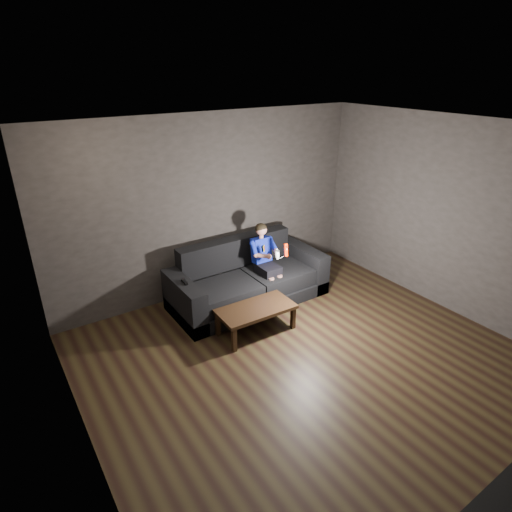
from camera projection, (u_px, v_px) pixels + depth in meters
floor at (318, 370)px, 5.03m from camera, size 5.00×5.00×0.00m
back_wall at (212, 206)px, 6.36m from camera, size 5.00×0.04×2.70m
left_wall at (77, 347)px, 3.20m from camera, size 0.04×5.00×2.70m
right_wall at (465, 222)px, 5.73m from camera, size 0.04×5.00×2.70m
ceiling at (336, 134)px, 3.91m from camera, size 5.00×5.00×0.02m
sofa at (248, 283)px, 6.40m from camera, size 2.32×1.00×0.90m
child at (265, 254)px, 6.30m from camera, size 0.42×0.51×1.02m
wii_remote_red at (286, 250)px, 5.96m from camera, size 0.06×0.08×0.19m
nunchuk_white at (277, 254)px, 5.90m from camera, size 0.09×0.11×0.16m
wii_remote_black at (184, 282)px, 5.65m from camera, size 0.05×0.16×0.03m
coffee_table at (256, 311)px, 5.62m from camera, size 1.03×0.54×0.37m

